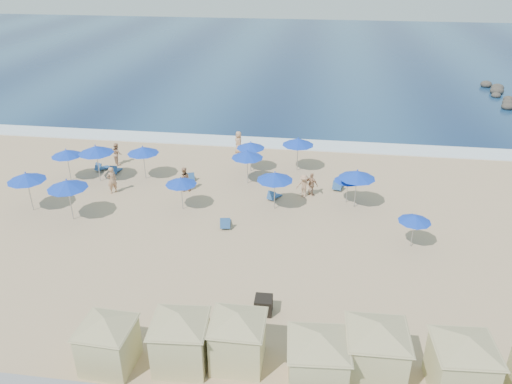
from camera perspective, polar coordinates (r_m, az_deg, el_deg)
ground at (r=28.50m, az=-3.25°, el=-5.38°), size 160.00×160.00×0.00m
ocean at (r=80.30m, az=4.52°, el=15.53°), size 160.00×80.00×0.06m
surf_line at (r=42.28m, az=0.76°, el=5.66°), size 160.00×2.50×0.08m
trash_bin at (r=23.07m, az=0.86°, el=-12.81°), size 0.81×0.81×0.79m
cabana_0 at (r=20.79m, az=-16.69°, el=-15.43°), size 4.14×4.14×2.60m
cabana_1 at (r=20.19m, az=-8.69°, el=-15.53°), size 4.40×4.40×2.77m
cabana_2 at (r=20.05m, az=-2.11°, el=-15.61°), size 4.34×4.34×2.72m
cabana_3 at (r=19.21m, az=7.12°, el=-17.81°), size 4.55×4.55×2.86m
cabana_4 at (r=19.88m, az=13.63°, el=-16.46°), size 4.70×4.70×2.95m
cabana_5 at (r=20.39m, az=22.64°, el=-16.98°), size 4.54×4.54×2.86m
umbrella_0 at (r=37.10m, az=-20.86°, el=4.21°), size 2.10×2.10×2.39m
umbrella_1 at (r=33.51m, az=-24.79°, el=1.57°), size 2.33×2.33×2.65m
umbrella_2 at (r=36.12m, az=-17.85°, el=4.64°), size 2.41×2.41×2.75m
umbrella_3 at (r=31.39m, az=-20.79°, el=0.84°), size 2.39×2.39×2.72m
umbrella_4 at (r=35.72m, az=-12.81°, el=4.70°), size 2.21×2.21×2.52m
umbrella_5 at (r=34.14m, az=-1.00°, el=4.32°), size 2.20×2.20×2.50m
umbrella_6 at (r=31.08m, az=-8.58°, el=1.24°), size 1.96×1.96×2.23m
umbrella_7 at (r=36.17m, az=-0.61°, el=5.38°), size 2.06×2.06×2.34m
umbrella_8 at (r=30.66m, az=2.17°, el=1.79°), size 2.27×2.27×2.58m
umbrella_9 at (r=36.27m, az=4.83°, el=5.76°), size 2.30×2.30×2.62m
umbrella_10 at (r=32.10m, az=10.49°, el=1.58°), size 1.79×1.79×2.03m
umbrella_11 at (r=28.24m, az=17.71°, el=-2.90°), size 1.79×1.79×2.04m
umbrella_12 at (r=31.45m, az=11.49°, el=1.97°), size 2.30×2.30×2.62m
beach_chair_0 at (r=38.65m, az=-17.21°, el=2.71°), size 1.02×1.37×0.69m
beach_chair_1 at (r=37.94m, az=-15.79°, el=2.44°), size 0.59×1.25×0.68m
beach_chair_2 at (r=35.77m, az=-7.50°, el=1.76°), size 0.88×1.27×0.64m
beach_chair_3 at (r=29.59m, az=-3.53°, el=-3.53°), size 0.80×1.40×0.73m
beach_chair_4 at (r=32.74m, az=2.02°, el=-0.43°), size 0.98×1.32×0.67m
beach_chair_5 at (r=34.53m, az=9.35°, el=0.75°), size 0.87×1.45×0.74m
beachgoer_0 at (r=34.62m, az=-16.14°, el=1.33°), size 0.79×0.81×1.87m
beachgoer_1 at (r=33.91m, az=-8.22°, el=1.46°), size 0.97×0.84×1.71m
beachgoer_2 at (r=33.16m, az=6.37°, el=0.87°), size 1.00×0.78×1.59m
beachgoer_3 at (r=32.90m, az=5.47°, el=0.70°), size 1.15×0.85×1.59m
beachgoer_4 at (r=39.88m, az=-2.00°, el=5.69°), size 0.89×1.05×1.83m
beachgoer_5 at (r=39.28m, az=-15.60°, el=4.24°), size 1.01×1.02×1.67m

